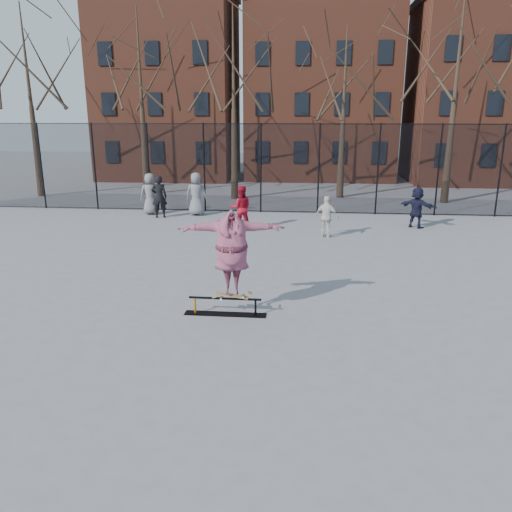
# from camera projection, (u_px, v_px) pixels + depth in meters

# --- Properties ---
(ground) EXTENTS (100.00, 100.00, 0.00)m
(ground) POSITION_uv_depth(u_px,v_px,m) (271.00, 329.00, 10.48)
(ground) COLOR slate
(skate_rail) EXTENTS (1.85, 0.28, 0.41)m
(skate_rail) POSITION_uv_depth(u_px,v_px,m) (225.00, 308.00, 11.20)
(skate_rail) COLOR black
(skate_rail) RESTS_ON ground
(skateboard) EXTENTS (0.78, 0.18, 0.09)m
(skateboard) POSITION_uv_depth(u_px,v_px,m) (232.00, 296.00, 11.10)
(skateboard) COLOR #9B6A3E
(skateboard) RESTS_ON skate_rail
(skater) EXTENTS (2.39, 1.02, 1.89)m
(skater) POSITION_uv_depth(u_px,v_px,m) (232.00, 253.00, 10.83)
(skater) COLOR #573A92
(skater) RESTS_ON skateboard
(bystander_grey) EXTENTS (1.04, 0.84, 1.86)m
(bystander_grey) POSITION_uv_depth(u_px,v_px,m) (150.00, 194.00, 22.32)
(bystander_grey) COLOR slate
(bystander_grey) RESTS_ON ground
(bystander_black) EXTENTS (0.74, 0.55, 1.83)m
(bystander_black) POSITION_uv_depth(u_px,v_px,m) (159.00, 197.00, 21.63)
(bystander_black) COLOR black
(bystander_black) RESTS_ON ground
(bystander_red) EXTENTS (0.92, 0.77, 1.71)m
(bystander_red) POSITION_uv_depth(u_px,v_px,m) (241.00, 208.00, 19.39)
(bystander_red) COLOR maroon
(bystander_red) RESTS_ON ground
(bystander_white) EXTENTS (0.97, 0.68, 1.53)m
(bystander_white) POSITION_uv_depth(u_px,v_px,m) (327.00, 217.00, 18.13)
(bystander_white) COLOR silver
(bystander_white) RESTS_ON ground
(bystander_navy) EXTENTS (1.50, 1.27, 1.62)m
(bystander_navy) POSITION_uv_depth(u_px,v_px,m) (417.00, 208.00, 19.69)
(bystander_navy) COLOR black
(bystander_navy) RESTS_ON ground
(bystander_extra) EXTENTS (0.97, 0.66, 1.91)m
(bystander_extra) POSITION_uv_depth(u_px,v_px,m) (196.00, 194.00, 22.11)
(bystander_extra) COLOR slate
(bystander_extra) RESTS_ON ground
(fence) EXTENTS (34.03, 0.07, 4.00)m
(fence) POSITION_uv_depth(u_px,v_px,m) (292.00, 168.00, 22.37)
(fence) COLOR black
(fence) RESTS_ON ground
(tree_row) EXTENTS (33.66, 7.46, 10.67)m
(tree_row) POSITION_uv_depth(u_px,v_px,m) (291.00, 52.00, 24.92)
(tree_row) COLOR black
(tree_row) RESTS_ON ground
(rowhouses) EXTENTS (29.00, 7.00, 13.00)m
(rowhouses) POSITION_uv_depth(u_px,v_px,m) (309.00, 88.00, 33.65)
(rowhouses) COLOR brown
(rowhouses) RESTS_ON ground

